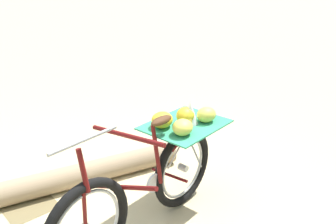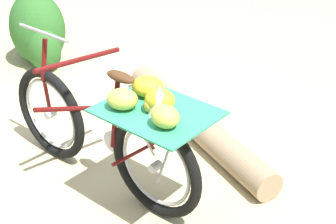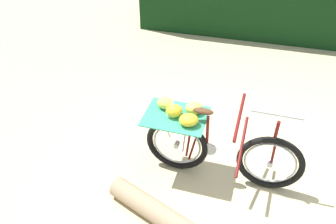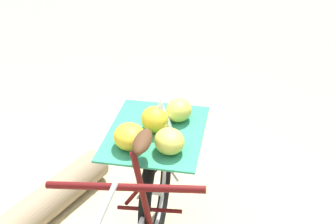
% 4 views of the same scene
% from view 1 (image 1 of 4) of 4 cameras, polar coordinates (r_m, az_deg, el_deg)
% --- Properties ---
extents(bicycle, '(1.80, 0.77, 1.03)m').
position_cam_1_polar(bicycle, '(2.97, -2.41, -9.51)').
color(bicycle, black).
rests_on(bicycle, ground_plane).
extents(fallen_log, '(1.99, 0.68, 0.22)m').
position_cam_1_polar(fallen_log, '(3.78, -13.02, -9.33)').
color(fallen_log, '#9E8466').
rests_on(fallen_log, ground_plane).
extents(leaf_litter_patch, '(0.44, 0.36, 0.01)m').
position_cam_1_polar(leaf_litter_patch, '(3.64, -20.48, -13.60)').
color(leaf_litter_patch, olive).
rests_on(leaf_litter_patch, ground_plane).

